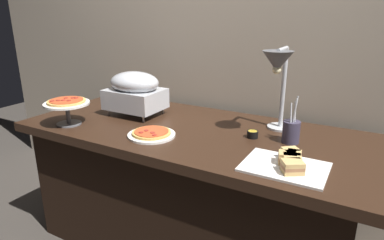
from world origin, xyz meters
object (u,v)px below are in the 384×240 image
Objects in this scene: heat_lamp at (278,70)px; pizza_plate_center at (67,105)px; chafing_dish at (135,91)px; sauce_cup_near at (253,134)px; sandwich_platter at (288,163)px; pizza_plate_front at (152,134)px; utensil_holder at (291,131)px.

heat_lamp is 1.17m from pizza_plate_center.
chafing_dish is 0.79m from sauce_cup_near.
chafing_dish is 0.41m from pizza_plate_center.
sauce_cup_near is (-0.08, -0.08, -0.32)m from heat_lamp.
chafing_dish is 5.88× the size of sauce_cup_near.
sandwich_platter is (0.16, -0.34, -0.32)m from heat_lamp.
chafing_dish is at bearing -176.51° from heat_lamp.
sauce_cup_near is at bearing 26.88° from pizza_plate_front.
pizza_plate_center reaches higher than pizza_plate_front.
sauce_cup_near is 0.25× the size of utensil_holder.
pizza_plate_front is at bearing -40.38° from chafing_dish.
pizza_plate_front is at bearing -153.12° from sauce_cup_near.
chafing_dish is 0.43m from pizza_plate_front.
utensil_holder is (0.19, 0.03, 0.04)m from sauce_cup_near.
heat_lamp is 0.34m from sauce_cup_near.
chafing_dish reaches higher than pizza_plate_front.
sauce_cup_near reaches higher than pizza_plate_front.
sandwich_platter is at bearing -15.77° from chafing_dish.
heat_lamp reaches higher than chafing_dish.
pizza_plate_center is at bearing -162.45° from sauce_cup_near.
chafing_dish is 1.07m from sandwich_platter.
heat_lamp is 1.93× the size of utensil_holder.
chafing_dish is at bearing 139.62° from pizza_plate_front.
pizza_plate_front is (-0.55, -0.32, -0.33)m from heat_lamp.
pizza_plate_center is 1.04m from sauce_cup_near.
sauce_cup_near is (-0.25, 0.26, -0.00)m from sandwich_platter.
utensil_holder is (-0.06, 0.29, 0.04)m from sandwich_platter.
sandwich_platter is 0.30m from utensil_holder.
sauce_cup_near is 0.19m from utensil_holder.
sandwich_platter is (1.02, -0.29, -0.13)m from chafing_dish.
pizza_plate_front is 0.73× the size of sandwich_platter.
sandwich_platter is at bearing -64.57° from heat_lamp.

